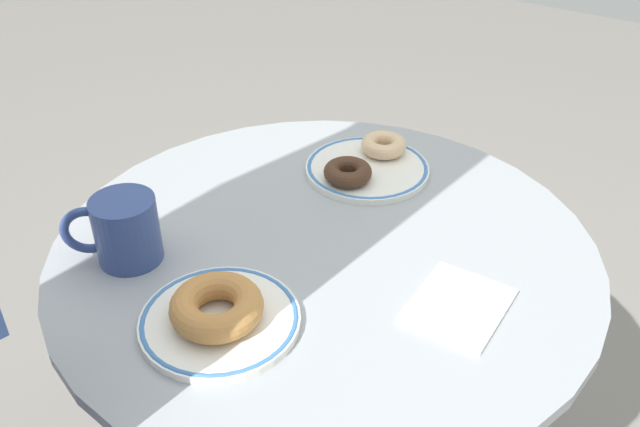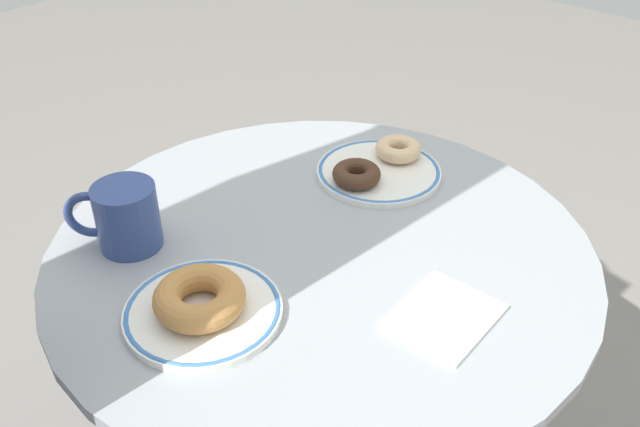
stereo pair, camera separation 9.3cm
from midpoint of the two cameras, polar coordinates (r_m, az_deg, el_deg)
The scene contains 8 objects.
cafe_table at distance 1.09m, azimuth 2.55°, elevation -11.97°, with size 0.74×0.74×0.74m.
plate_left at distance 0.83m, azimuth -6.48°, elevation -8.14°, with size 0.19×0.19×0.01m.
plate_right at distance 1.10m, azimuth 7.30°, elevation 3.38°, with size 0.20×0.20×0.01m.
donut_old_fashioned at distance 0.82m, azimuth -6.73°, elevation -7.05°, with size 0.11×0.11×0.03m, color #BC7F42.
donut_glazed at distance 1.13m, azimuth 8.84°, elevation 5.21°, with size 0.07×0.07×0.02m, color #E0B789.
donut_chocolate at distance 1.05m, azimuth 5.56°, elevation 3.19°, with size 0.07×0.07×0.02m, color #422819.
paper_napkin at distance 0.85m, azimuth 13.34°, elevation -8.35°, with size 0.13×0.11×0.01m, color white.
coffee_mug at distance 0.94m, azimuth -13.17°, elevation -0.35°, with size 0.10×0.11×0.09m.
Camera 2 is at (-0.57, -0.49, 1.31)m, focal length 38.75 mm.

